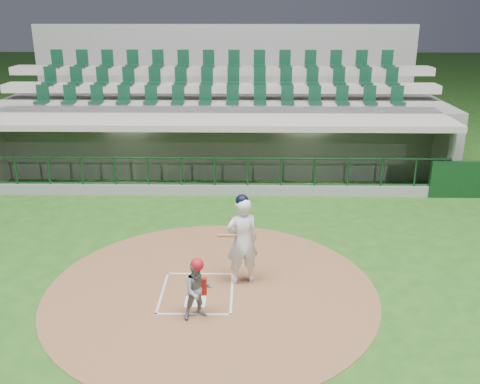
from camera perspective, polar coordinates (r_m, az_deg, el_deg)
The scene contains 8 objects.
ground at distance 12.04m, azimuth -4.46°, elevation -9.99°, with size 120.00×120.00×0.00m, color #1F4E16.
dirt_circle at distance 11.84m, azimuth -3.08°, elevation -10.47°, with size 7.20×7.20×0.01m, color brown.
home_plate at distance 11.42m, azimuth -4.79°, elevation -11.62°, with size 0.43×0.43×0.02m, color white.
batter_box_chalk at distance 11.77m, azimuth -4.60°, elevation -10.64°, with size 1.55×1.80×0.01m.
dugout_structure at distance 18.93m, azimuth -2.36°, elevation 4.32°, with size 16.40×3.70×3.00m.
seating_deck at distance 21.83m, azimuth -1.96°, elevation 7.61°, with size 17.00×6.72×5.15m.
batter at distance 11.69m, azimuth 0.21°, elevation -5.12°, with size 0.96×0.98×2.08m.
catcher at distance 10.63m, azimuth -4.52°, elevation -10.26°, with size 0.72×0.65×1.29m.
Camera 1 is at (1.10, -10.43, 5.91)m, focal length 40.00 mm.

